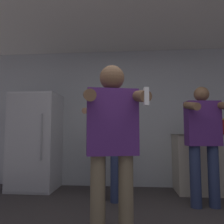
% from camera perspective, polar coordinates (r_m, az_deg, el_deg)
% --- Properties ---
extents(wall_back, '(7.00, 0.06, 2.55)m').
position_cam_1_polar(wall_back, '(4.14, 5.95, -1.33)').
color(wall_back, '#B2B7BC').
rests_on(wall_back, ground_plane).
extents(ceiling_slab, '(7.00, 3.24, 0.05)m').
position_cam_1_polar(ceiling_slab, '(3.16, 6.25, 24.77)').
color(ceiling_slab, silver).
rests_on(ceiling_slab, wall_back).
extents(refrigerator, '(0.78, 0.69, 1.67)m').
position_cam_1_polar(refrigerator, '(4.13, -19.32, -7.17)').
color(refrigerator, silver).
rests_on(refrigerator, ground_plane).
extents(counter, '(1.24, 0.60, 0.96)m').
position_cam_1_polar(counter, '(4.08, 24.73, -12.03)').
color(counter, '#BCB29E').
rests_on(counter, ground_plane).
extents(bottle_red_label, '(0.07, 0.07, 0.30)m').
position_cam_1_polar(bottle_red_label, '(3.87, 19.52, -3.76)').
color(bottle_red_label, black).
rests_on(bottle_red_label, counter).
extents(bottle_green_wine, '(0.07, 0.07, 0.33)m').
position_cam_1_polar(bottle_green_wine, '(3.97, 24.23, -3.42)').
color(bottle_green_wine, '#194723').
rests_on(bottle_green_wine, counter).
extents(bottle_clear_vodka, '(0.09, 0.09, 0.24)m').
position_cam_1_polar(bottle_clear_vodka, '(3.92, 22.45, -4.11)').
color(bottle_clear_vodka, silver).
rests_on(bottle_clear_vodka, counter).
extents(bottle_tall_gin, '(0.09, 0.09, 0.27)m').
position_cam_1_polar(bottle_tall_gin, '(4.04, 27.18, -3.71)').
color(bottle_tall_gin, maroon).
rests_on(bottle_tall_gin, counter).
extents(person_woman_foreground, '(0.60, 0.55, 1.61)m').
position_cam_1_polar(person_woman_foreground, '(1.97, 0.06, -6.39)').
color(person_woman_foreground, '#75664C').
rests_on(person_woman_foreground, ground_plane).
extents(person_man_side, '(0.56, 0.52, 1.62)m').
position_cam_1_polar(person_man_side, '(3.22, 22.78, -5.98)').
color(person_man_side, navy).
rests_on(person_man_side, ground_plane).
extents(person_spectator_back, '(0.56, 0.59, 1.62)m').
position_cam_1_polar(person_spectator_back, '(3.23, -1.11, -5.81)').
color(person_spectator_back, navy).
rests_on(person_spectator_back, ground_plane).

